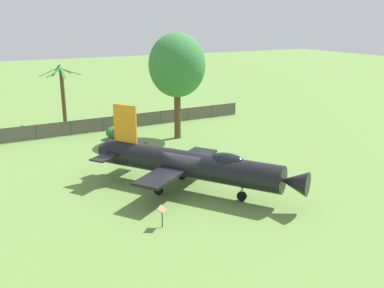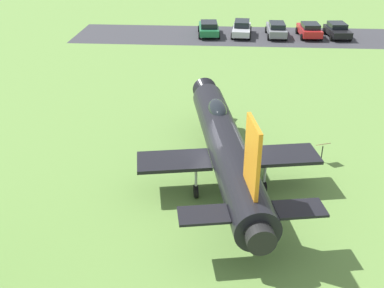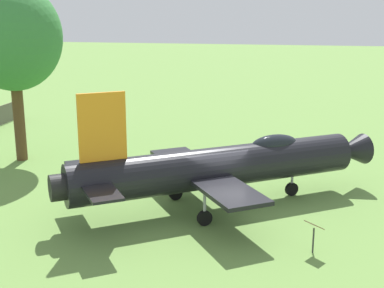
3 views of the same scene
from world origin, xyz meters
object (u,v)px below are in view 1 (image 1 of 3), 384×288
palm_tree (63,94)px  shade_tree (177,66)px  shrub_near_fence (114,133)px  info_plaque (162,212)px  display_jet (193,164)px

palm_tree → shade_tree: bearing=-141.0°
shade_tree → shrub_near_fence: shade_tree is taller
shade_tree → info_plaque: shade_tree is taller
display_jet → info_plaque: 5.30m
info_plaque → shrub_near_fence: bearing=-10.4°
display_jet → palm_tree: (22.02, 3.30, 1.49)m
shade_tree → palm_tree: (10.05, 8.13, -3.35)m
palm_tree → info_plaque: palm_tree is taller
palm_tree → info_plaque: size_ratio=5.45×
info_plaque → display_jet: bearing=-46.4°
shrub_near_fence → info_plaque: shrub_near_fence is taller
shrub_near_fence → palm_tree: bearing=20.3°
shrub_near_fence → info_plaque: 18.26m
shrub_near_fence → info_plaque: size_ratio=1.43×
display_jet → shrub_near_fence: 14.41m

